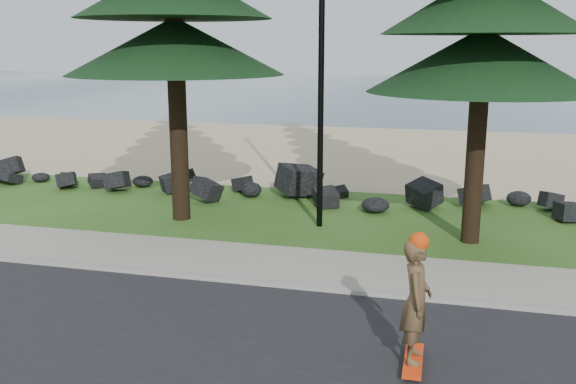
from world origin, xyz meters
name	(u,v)px	position (x,y,z in m)	size (l,w,h in m)	color
ground	(286,270)	(0.00, 0.00, 0.00)	(160.00, 160.00, 0.00)	#315019
kerb	(274,284)	(0.00, -0.90, 0.05)	(160.00, 0.20, 0.10)	gray
sidewalk	(289,265)	(0.00, 0.20, 0.04)	(160.00, 2.00, 0.08)	gray
beach_sand	(375,152)	(0.00, 14.50, 0.01)	(160.00, 15.00, 0.01)	tan
ocean	(422,90)	(0.00, 51.00, 0.00)	(160.00, 58.00, 0.01)	#304D5C
seawall_boulders	(337,203)	(0.00, 5.60, 0.00)	(60.00, 2.40, 1.10)	black
lamp_post	(321,51)	(0.00, 3.20, 4.13)	(0.25, 0.14, 8.14)	black
skateboarder	(416,301)	(2.64, -3.30, 0.96)	(0.41, 1.02, 1.90)	#F5380E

